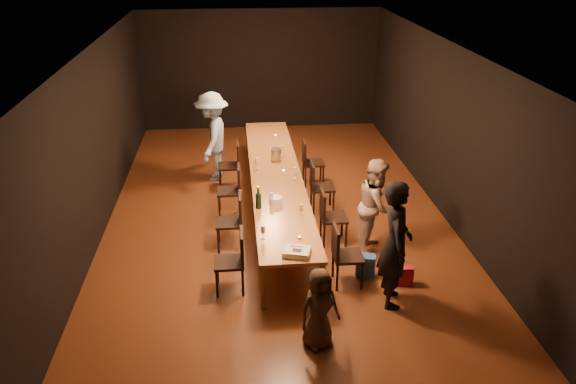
{
  "coord_description": "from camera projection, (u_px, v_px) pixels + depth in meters",
  "views": [
    {
      "loc": [
        -0.68,
        -9.19,
        4.68
      ],
      "look_at": [
        0.09,
        -1.31,
        1.0
      ],
      "focal_mm": 35.0,
      "sensor_mm": 36.0,
      "label": 1
    }
  ],
  "objects": [
    {
      "name": "chair_left_2",
      "position": [
        229.0,
        191.0,
        10.06
      ],
      "size": [
        0.42,
        0.42,
        0.93
      ],
      "primitive_type": null,
      "rotation": [
        0.0,
        0.0,
        1.57
      ],
      "color": "black",
      "rests_on": "ground"
    },
    {
      "name": "room_shell",
      "position": [
        275.0,
        102.0,
        9.45
      ],
      "size": [
        6.04,
        10.04,
        3.02
      ],
      "color": "black",
      "rests_on": "ground"
    },
    {
      "name": "chair_right_3",
      "position": [
        313.0,
        162.0,
        11.29
      ],
      "size": [
        0.42,
        0.42,
        0.93
      ],
      "primitive_type": null,
      "rotation": [
        0.0,
        0.0,
        -1.57
      ],
      "color": "black",
      "rests_on": "ground"
    },
    {
      "name": "woman_birthday",
      "position": [
        395.0,
        244.0,
        7.45
      ],
      "size": [
        0.52,
        0.72,
        1.82
      ],
      "primitive_type": "imported",
      "rotation": [
        0.0,
        0.0,
        1.43
      ],
      "color": "black",
      "rests_on": "ground"
    },
    {
      "name": "chair_left_3",
      "position": [
        229.0,
        165.0,
        11.14
      ],
      "size": [
        0.42,
        0.42,
        0.93
      ],
      "primitive_type": null,
      "rotation": [
        0.0,
        0.0,
        1.57
      ],
      "color": "black",
      "rests_on": "ground"
    },
    {
      "name": "wineglass_0",
      "position": [
        263.0,
        232.0,
        7.86
      ],
      "size": [
        0.06,
        0.06,
        0.21
      ],
      "primitive_type": null,
      "color": "beige",
      "rests_on": "table"
    },
    {
      "name": "tealight_mid",
      "position": [
        284.0,
        171.0,
        10.09
      ],
      "size": [
        0.05,
        0.05,
        0.03
      ],
      "primitive_type": "cylinder",
      "color": "#B2B7B2",
      "rests_on": "table"
    },
    {
      "name": "birthday_cake",
      "position": [
        297.0,
        252.0,
        7.5
      ],
      "size": [
        0.42,
        0.37,
        0.08
      ],
      "rotation": [
        0.0,
        0.0,
        -0.27
      ],
      "color": "white",
      "rests_on": "table"
    },
    {
      "name": "table",
      "position": [
        276.0,
        177.0,
        10.03
      ],
      "size": [
        0.9,
        6.0,
        0.75
      ],
      "color": "brown",
      "rests_on": "ground"
    },
    {
      "name": "chair_left_0",
      "position": [
        229.0,
        262.0,
        7.89
      ],
      "size": [
        0.42,
        0.42,
        0.93
      ],
      "primitive_type": null,
      "rotation": [
        0.0,
        0.0,
        1.57
      ],
      "color": "black",
      "rests_on": "ground"
    },
    {
      "name": "tealight_far",
      "position": [
        275.0,
        136.0,
        11.85
      ],
      "size": [
        0.05,
        0.05,
        0.03
      ],
      "primitive_type": "cylinder",
      "color": "#B2B7B2",
      "rests_on": "table"
    },
    {
      "name": "champagne_bottle",
      "position": [
        258.0,
        197.0,
        8.7
      ],
      "size": [
        0.09,
        0.09,
        0.37
      ],
      "primitive_type": null,
      "rotation": [
        0.0,
        0.0,
        0.0
      ],
      "color": "black",
      "rests_on": "table"
    },
    {
      "name": "child",
      "position": [
        319.0,
        308.0,
        6.79
      ],
      "size": [
        0.61,
        0.51,
        1.08
      ],
      "primitive_type": "imported",
      "rotation": [
        0.0,
        0.0,
        0.37
      ],
      "color": "#422F25",
      "rests_on": "ground"
    },
    {
      "name": "chair_right_2",
      "position": [
        323.0,
        187.0,
        10.21
      ],
      "size": [
        0.42,
        0.42,
        0.93
      ],
      "primitive_type": null,
      "rotation": [
        0.0,
        0.0,
        -1.57
      ],
      "color": "black",
      "rests_on": "ground"
    },
    {
      "name": "wineglass_3",
      "position": [
        295.0,
        173.0,
        9.81
      ],
      "size": [
        0.06,
        0.06,
        0.21
      ],
      "primitive_type": null,
      "color": "beige",
      "rests_on": "table"
    },
    {
      "name": "gift_bag_red",
      "position": [
        404.0,
        276.0,
        8.14
      ],
      "size": [
        0.26,
        0.15,
        0.29
      ],
      "primitive_type": "cube",
      "rotation": [
        0.0,
        0.0,
        -0.08
      ],
      "color": "red",
      "rests_on": "ground"
    },
    {
      "name": "man_blue",
      "position": [
        213.0,
        137.0,
        11.34
      ],
      "size": [
        0.86,
        1.27,
        1.82
      ],
      "primitive_type": "imported",
      "rotation": [
        0.0,
        0.0,
        -1.73
      ],
      "color": "#91B6E0",
      "rests_on": "ground"
    },
    {
      "name": "chair_right_1",
      "position": [
        334.0,
        217.0,
        9.12
      ],
      "size": [
        0.42,
        0.42,
        0.93
      ],
      "primitive_type": null,
      "rotation": [
        0.0,
        0.0,
        -1.57
      ],
      "color": "black",
      "rests_on": "ground"
    },
    {
      "name": "wineglass_1",
      "position": [
        301.0,
        210.0,
        8.48
      ],
      "size": [
        0.06,
        0.06,
        0.21
      ],
      "primitive_type": null,
      "color": "beige",
      "rests_on": "table"
    },
    {
      "name": "ground",
      "position": [
        276.0,
        212.0,
        10.33
      ],
      "size": [
        10.0,
        10.0,
        0.0
      ],
      "primitive_type": "plane",
      "color": "#4D2513",
      "rests_on": "ground"
    },
    {
      "name": "wineglass_4",
      "position": [
        257.0,
        163.0,
        10.21
      ],
      "size": [
        0.06,
        0.06,
        0.21
      ],
      "primitive_type": null,
      "color": "silver",
      "rests_on": "table"
    },
    {
      "name": "ice_bucket",
      "position": [
        276.0,
        154.0,
        10.59
      ],
      "size": [
        0.21,
        0.21,
        0.22
      ],
      "primitive_type": "cylinder",
      "rotation": [
        0.0,
        0.0,
        0.06
      ],
      "color": "#A6A6AA",
      "rests_on": "table"
    },
    {
      "name": "tealight_near",
      "position": [
        299.0,
        238.0,
        7.9
      ],
      "size": [
        0.05,
        0.05,
        0.03
      ],
      "primitive_type": "cylinder",
      "color": "#B2B7B2",
      "rests_on": "table"
    },
    {
      "name": "chair_left_1",
      "position": [
        229.0,
        222.0,
        8.97
      ],
      "size": [
        0.42,
        0.42,
        0.93
      ],
      "primitive_type": null,
      "rotation": [
        0.0,
        0.0,
        1.57
      ],
      "color": "black",
      "rests_on": "ground"
    },
    {
      "name": "wineglass_2",
      "position": [
        271.0,
        199.0,
        8.85
      ],
      "size": [
        0.06,
        0.06,
        0.21
      ],
      "primitive_type": null,
      "color": "silver",
      "rests_on": "table"
    },
    {
      "name": "chair_right_0",
      "position": [
        348.0,
        255.0,
        8.04
      ],
      "size": [
        0.42,
        0.42,
        0.93
      ],
      "primitive_type": null,
      "rotation": [
        0.0,
        0.0,
        -1.57
      ],
      "color": "black",
      "rests_on": "ground"
    },
    {
      "name": "plate_stack",
      "position": [
        276.0,
        200.0,
        8.89
      ],
      "size": [
        0.27,
        0.27,
        0.12
      ],
      "primitive_type": "cylinder",
      "rotation": [
        0.0,
        0.0,
        -0.3
      ],
      "color": "silver",
      "rests_on": "table"
    },
    {
      "name": "gift_bag_blue",
      "position": [
        366.0,
        266.0,
        8.34
      ],
      "size": [
        0.3,
        0.23,
        0.34
      ],
      "primitive_type": "cube",
      "rotation": [
        0.0,
        0.0,
        -0.19
      ],
      "color": "#275DAC",
      "rests_on": "ground"
    },
    {
      "name": "wineglass_5",
      "position": [
        282.0,
        151.0,
        10.78
      ],
      "size": [
        0.06,
        0.06,
        0.21
      ],
      "primitive_type": null,
      "color": "silver",
      "rests_on": "table"
    },
    {
      "name": "woman_tan",
      "position": [
        377.0,
        205.0,
        8.81
      ],
      "size": [
        0.82,
        0.91,
        1.55
      ],
      "primitive_type": "imported",
      "rotation": [
        0.0,
        0.0,
        1.2
      ],
      "color": "tan",
      "rests_on": "ground"
    }
  ]
}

